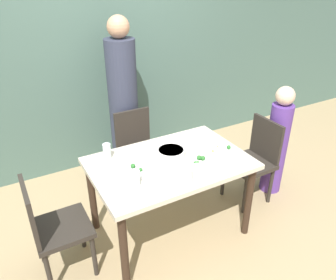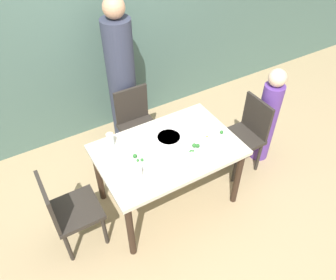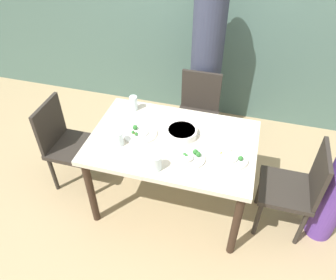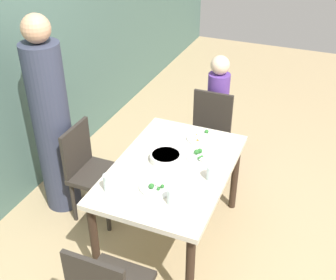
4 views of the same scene
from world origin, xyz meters
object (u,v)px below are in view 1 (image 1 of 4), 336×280
(person_adult, at_px, (124,106))
(plate_rice_adult, at_px, (199,164))
(chair_adult_spot, at_px, (138,148))
(bowl_curry, at_px, (171,152))
(glass_water_tall, at_px, (187,176))
(person_child, at_px, (277,143))
(chair_child_spot, at_px, (255,158))

(person_adult, bearing_deg, plate_rice_adult, -84.53)
(chair_adult_spot, relative_size, person_adult, 0.49)
(bowl_curry, distance_m, glass_water_tall, 0.40)
(person_adult, distance_m, bowl_curry, 1.01)
(plate_rice_adult, bearing_deg, person_child, 9.90)
(chair_child_spot, distance_m, bowl_curry, 0.96)
(chair_child_spot, bearing_deg, glass_water_tall, -71.36)
(person_adult, bearing_deg, chair_child_spot, -49.22)
(plate_rice_adult, height_order, glass_water_tall, glass_water_tall)
(chair_adult_spot, relative_size, plate_rice_adult, 3.90)
(person_child, bearing_deg, glass_water_tall, -165.23)
(chair_adult_spot, xyz_separation_m, chair_child_spot, (0.91, -0.73, 0.00))
(chair_child_spot, relative_size, person_adult, 0.49)
(chair_adult_spot, distance_m, plate_rice_adult, 0.97)
(person_child, relative_size, bowl_curry, 4.83)
(bowl_curry, xyz_separation_m, glass_water_tall, (-0.09, -0.39, 0.03))
(chair_adult_spot, relative_size, glass_water_tall, 7.30)
(chair_adult_spot, relative_size, person_child, 0.74)
(chair_child_spot, xyz_separation_m, plate_rice_adult, (-0.80, -0.19, 0.28))
(bowl_curry, xyz_separation_m, plate_rice_adult, (0.12, -0.24, -0.01))
(chair_adult_spot, distance_m, bowl_curry, 0.74)
(person_adult, xyz_separation_m, bowl_curry, (0.00, -1.01, -0.06))
(bowl_curry, bearing_deg, chair_adult_spot, 90.00)
(chair_child_spot, distance_m, person_child, 0.29)
(person_adult, bearing_deg, chair_adult_spot, -90.00)
(chair_adult_spot, distance_m, chair_child_spot, 1.17)
(chair_child_spot, bearing_deg, bowl_curry, -93.27)
(person_adult, height_order, glass_water_tall, person_adult)
(person_child, bearing_deg, bowl_curry, 177.49)
(chair_child_spot, height_order, plate_rice_adult, chair_child_spot)
(person_adult, xyz_separation_m, person_child, (1.20, -1.06, -0.26))
(plate_rice_adult, bearing_deg, chair_child_spot, 13.28)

